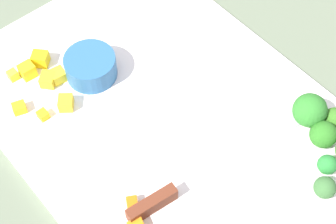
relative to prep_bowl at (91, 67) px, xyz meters
The scene contains 18 objects.
ground_plane 0.13m from the prep_bowl, 164.20° to the right, with size 4.00×4.00×0.00m, color #616E57.
cutting_board 0.13m from the prep_bowl, 164.20° to the right, with size 0.55×0.38×0.01m, color white.
prep_bowl is the anchor object (origin of this frame).
chef_knife 0.21m from the prep_bowl, behind, with size 0.05×0.28×0.02m.
carrot_dice_1 0.21m from the prep_bowl, 157.23° to the left, with size 0.01×0.02×0.01m, color orange.
pepper_dice_0 0.06m from the prep_bowl, 64.77° to the left, with size 0.02×0.02×0.02m, color yellow.
pepper_dice_1 0.11m from the prep_bowl, 52.91° to the left, with size 0.01×0.01×0.01m, color yellow.
pepper_dice_2 0.09m from the prep_bowl, 50.53° to the left, with size 0.02×0.02×0.02m, color yellow.
pepper_dice_3 0.11m from the prep_bowl, 83.31° to the left, with size 0.02×0.01×0.01m, color yellow.
pepper_dice_4 0.09m from the prep_bowl, 100.15° to the left, with size 0.01×0.01×0.01m, color yellow.
pepper_dice_5 0.06m from the prep_bowl, 111.12° to the left, with size 0.02×0.02×0.02m, color yellow.
pepper_dice_6 0.05m from the prep_bowl, 60.60° to the left, with size 0.02×0.02×0.02m, color yellow.
pepper_dice_7 0.08m from the prep_bowl, 34.40° to the left, with size 0.02×0.02×0.02m, color yellow.
broccoli_floret_1 0.33m from the prep_bowl, 157.62° to the right, with size 0.02×0.02×0.03m.
broccoli_floret_2 0.33m from the prep_bowl, 145.49° to the right, with size 0.03×0.03×0.03m.
broccoli_floret_3 0.32m from the prep_bowl, 150.67° to the right, with size 0.03×0.03×0.04m.
broccoli_floret_4 0.34m from the prep_bowl, 162.65° to the right, with size 0.03×0.03×0.03m.
broccoli_floret_5 0.29m from the prep_bowl, 145.97° to the right, with size 0.04×0.04×0.05m.
Camera 1 is at (-0.28, 0.24, 0.58)m, focal length 54.82 mm.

